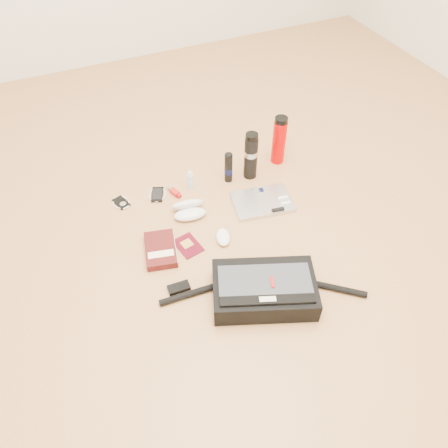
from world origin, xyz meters
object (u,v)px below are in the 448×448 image
at_px(thermos_red, 279,140).
at_px(thermos_black, 251,156).
at_px(book, 161,250).
at_px(laptop, 263,202).
at_px(messenger_bag, 264,290).

bearing_deg(thermos_red, thermos_black, -164.79).
xyz_separation_m(book, thermos_black, (0.61, 0.32, 0.12)).
relative_size(thermos_black, thermos_red, 0.96).
height_order(book, thermos_red, thermos_red).
xyz_separation_m(laptop, thermos_red, (0.23, 0.27, 0.13)).
xyz_separation_m(book, thermos_red, (0.80, 0.37, 0.12)).
distance_m(messenger_bag, book, 0.51).
relative_size(laptop, thermos_black, 1.21).
relative_size(messenger_bag, laptop, 2.52).
height_order(messenger_bag, thermos_black, thermos_black).
bearing_deg(book, thermos_red, 37.72).
relative_size(book, thermos_black, 0.87).
bearing_deg(book, laptop, 22.62).
xyz_separation_m(laptop, thermos_black, (0.04, 0.22, 0.13)).
distance_m(messenger_bag, thermos_red, 0.92).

